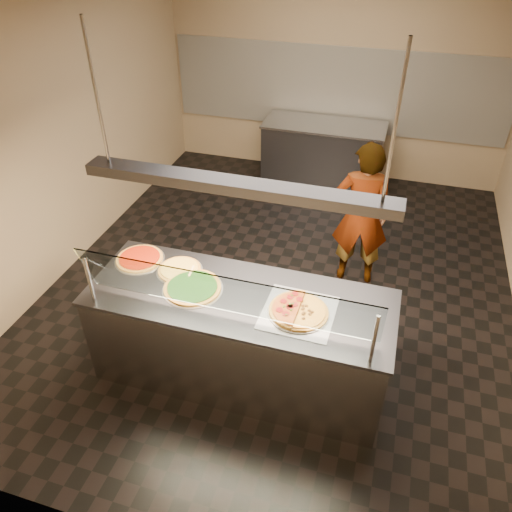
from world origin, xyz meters
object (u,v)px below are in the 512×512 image
(serving_counter, at_px, (241,337))
(heat_lamp_housing, at_px, (237,186))
(pizza_cheese, at_px, (180,269))
(worker, at_px, (361,215))
(sneeze_guard, at_px, (224,295))
(perforated_tray, at_px, (298,312))
(half_pizza_pepperoni, at_px, (285,307))
(pizza_spatula, at_px, (194,275))
(pizza_spinach, at_px, (193,287))
(half_pizza_sausage, at_px, (312,313))
(prep_table, at_px, (322,154))
(pizza_tomato, at_px, (140,258))

(serving_counter, distance_m, heat_lamp_housing, 1.48)
(pizza_cheese, xyz_separation_m, worker, (1.40, 1.56, -0.11))
(sneeze_guard, height_order, perforated_tray, sneeze_guard)
(half_pizza_pepperoni, xyz_separation_m, pizza_spatula, (-0.85, 0.18, -0.01))
(sneeze_guard, distance_m, pizza_spinach, 0.59)
(half_pizza_sausage, relative_size, prep_table, 0.27)
(worker, xyz_separation_m, heat_lamp_housing, (-0.79, -1.74, 1.12))
(prep_table, distance_m, heat_lamp_housing, 4.22)
(perforated_tray, xyz_separation_m, heat_lamp_housing, (-0.51, 0.05, 1.01))
(perforated_tray, relative_size, half_pizza_pepperoni, 1.22)
(pizza_spatula, bearing_deg, heat_lamp_housing, -15.22)
(serving_counter, relative_size, pizza_cheese, 6.36)
(pizza_spatula, xyz_separation_m, heat_lamp_housing, (0.45, -0.12, 0.99))
(perforated_tray, distance_m, pizza_cheese, 1.14)
(half_pizza_sausage, height_order, worker, worker)
(worker, bearing_deg, prep_table, -76.13)
(half_pizza_sausage, height_order, pizza_spatula, half_pizza_sausage)
(pizza_spinach, bearing_deg, half_pizza_sausage, -1.92)
(serving_counter, relative_size, prep_table, 1.46)
(pizza_cheese, distance_m, heat_lamp_housing, 1.19)
(sneeze_guard, relative_size, worker, 1.39)
(pizza_spinach, xyz_separation_m, prep_table, (0.39, 3.97, -0.48))
(worker, height_order, heat_lamp_housing, heat_lamp_housing)
(perforated_tray, bearing_deg, sneeze_guard, -150.35)
(pizza_tomato, xyz_separation_m, heat_lamp_housing, (1.02, -0.22, 1.01))
(serving_counter, height_order, perforated_tray, perforated_tray)
(serving_counter, bearing_deg, worker, 65.58)
(serving_counter, height_order, pizza_spatula, pizza_spatula)
(pizza_tomato, bearing_deg, worker, 39.95)
(pizza_spinach, height_order, prep_table, pizza_spinach)
(perforated_tray, bearing_deg, pizza_cheese, 168.32)
(serving_counter, relative_size, pizza_tomato, 5.75)
(half_pizza_sausage, bearing_deg, perforated_tray, -179.87)
(half_pizza_sausage, height_order, heat_lamp_housing, heat_lamp_housing)
(serving_counter, height_order, prep_table, same)
(sneeze_guard, xyz_separation_m, pizza_tomato, (-1.02, 0.57, -0.28))
(sneeze_guard, xyz_separation_m, pizza_spatula, (-0.45, 0.47, -0.27))
(pizza_spatula, bearing_deg, pizza_spinach, -72.00)
(pizza_spinach, relative_size, worker, 0.31)
(half_pizza_pepperoni, height_order, pizza_spatula, half_pizza_pepperoni)
(sneeze_guard, height_order, half_pizza_pepperoni, sneeze_guard)
(pizza_cheese, bearing_deg, pizza_spatula, -18.89)
(half_pizza_pepperoni, bearing_deg, half_pizza_sausage, -0.30)
(sneeze_guard, xyz_separation_m, prep_table, (-0.02, 4.29, -0.76))
(pizza_tomato, xyz_separation_m, worker, (1.81, 1.52, -0.11))
(half_pizza_pepperoni, bearing_deg, prep_table, 95.90)
(serving_counter, height_order, worker, worker)
(pizza_cheese, relative_size, worker, 0.24)
(sneeze_guard, xyz_separation_m, worker, (0.79, 2.09, -0.39))
(pizza_spatula, distance_m, prep_table, 3.88)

